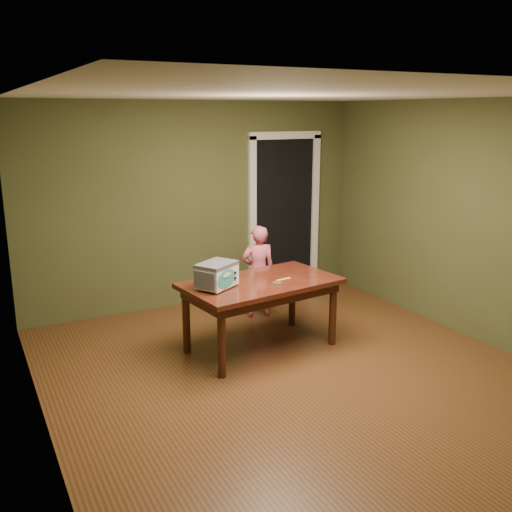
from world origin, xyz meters
The scene contains 8 objects.
floor centered at (0.00, 0.00, 0.00)m, with size 5.00×5.00×0.00m, color brown.
room_shell centered at (0.00, 0.00, 1.71)m, with size 4.52×5.02×2.61m.
doorway centered at (1.30, 2.78, 1.06)m, with size 1.10×0.66×2.25m.
dining_table centered at (0.01, 0.74, 0.65)m, with size 1.70×1.09×0.75m.
toy_oven centered at (-0.49, 0.73, 0.89)m, with size 0.49×0.44×0.26m.
baking_pan centered at (0.10, 0.56, 0.76)m, with size 0.10×0.10×0.02m.
spatula centered at (0.24, 0.67, 0.75)m, with size 0.18×0.03×0.01m, color #EEC867.
child centered at (0.45, 1.63, 0.57)m, with size 0.42×0.27×1.14m, color #D6586E.
Camera 1 is at (-2.66, -4.26, 2.45)m, focal length 40.00 mm.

